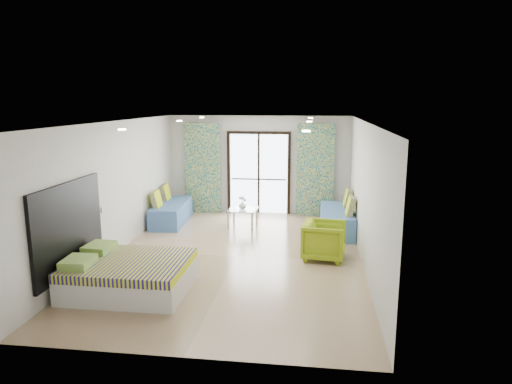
# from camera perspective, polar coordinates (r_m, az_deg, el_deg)

# --- Properties ---
(floor) EXTENTS (5.00, 7.50, 0.01)m
(floor) POSITION_cam_1_polar(r_m,az_deg,el_deg) (9.35, -2.49, -8.02)
(floor) COLOR #967959
(floor) RESTS_ON ground
(ceiling) EXTENTS (5.00, 7.50, 0.01)m
(ceiling) POSITION_cam_1_polar(r_m,az_deg,el_deg) (8.83, -2.64, 8.74)
(ceiling) COLOR silver
(ceiling) RESTS_ON ground
(wall_back) EXTENTS (5.00, 0.01, 2.70)m
(wall_back) POSITION_cam_1_polar(r_m,az_deg,el_deg) (12.65, 0.36, 3.41)
(wall_back) COLOR silver
(wall_back) RESTS_ON ground
(wall_front) EXTENTS (5.00, 0.01, 2.70)m
(wall_front) POSITION_cam_1_polar(r_m,az_deg,el_deg) (5.46, -9.41, -7.54)
(wall_front) COLOR silver
(wall_front) RESTS_ON ground
(wall_left) EXTENTS (0.01, 7.50, 2.70)m
(wall_left) POSITION_cam_1_polar(r_m,az_deg,el_deg) (9.74, -17.22, 0.48)
(wall_left) COLOR silver
(wall_left) RESTS_ON ground
(wall_right) EXTENTS (0.01, 7.50, 2.70)m
(wall_right) POSITION_cam_1_polar(r_m,az_deg,el_deg) (8.92, 13.47, -0.29)
(wall_right) COLOR silver
(wall_right) RESTS_ON ground
(balcony_door) EXTENTS (1.76, 0.08, 2.28)m
(balcony_door) POSITION_cam_1_polar(r_m,az_deg,el_deg) (12.64, 0.34, 2.98)
(balcony_door) COLOR black
(balcony_door) RESTS_ON floor
(balcony_rail) EXTENTS (1.52, 0.03, 0.04)m
(balcony_rail) POSITION_cam_1_polar(r_m,az_deg,el_deg) (12.70, 0.35, 1.61)
(balcony_rail) COLOR #595451
(balcony_rail) RESTS_ON balcony_door
(curtain_left) EXTENTS (1.00, 0.10, 2.50)m
(curtain_left) POSITION_cam_1_polar(r_m,az_deg,el_deg) (12.77, -6.67, 2.96)
(curtain_left) COLOR silver
(curtain_left) RESTS_ON floor
(curtain_right) EXTENTS (1.00, 0.10, 2.50)m
(curtain_right) POSITION_cam_1_polar(r_m,az_deg,el_deg) (12.40, 7.39, 2.68)
(curtain_right) COLOR silver
(curtain_right) RESTS_ON floor
(downlight_a) EXTENTS (0.12, 0.12, 0.02)m
(downlight_a) POSITION_cam_1_polar(r_m,az_deg,el_deg) (7.31, -16.41, 7.51)
(downlight_a) COLOR #FFE0B2
(downlight_a) RESTS_ON ceiling
(downlight_b) EXTENTS (0.12, 0.12, 0.02)m
(downlight_b) POSITION_cam_1_polar(r_m,az_deg,el_deg) (6.70, 6.30, 7.59)
(downlight_b) COLOR #FFE0B2
(downlight_b) RESTS_ON ceiling
(downlight_c) EXTENTS (0.12, 0.12, 0.02)m
(downlight_c) POSITION_cam_1_polar(r_m,az_deg,el_deg) (10.13, -9.56, 8.77)
(downlight_c) COLOR #FFE0B2
(downlight_c) RESTS_ON ceiling
(downlight_d) EXTENTS (0.12, 0.12, 0.02)m
(downlight_d) POSITION_cam_1_polar(r_m,az_deg,el_deg) (9.70, 6.68, 8.73)
(downlight_d) COLOR #FFE0B2
(downlight_d) RESTS_ON ceiling
(downlight_e) EXTENTS (0.12, 0.12, 0.02)m
(downlight_e) POSITION_cam_1_polar(r_m,az_deg,el_deg) (12.06, -6.78, 9.24)
(downlight_e) COLOR #FFE0B2
(downlight_e) RESTS_ON ceiling
(downlight_f) EXTENTS (0.12, 0.12, 0.02)m
(downlight_f) POSITION_cam_1_polar(r_m,az_deg,el_deg) (11.70, 6.82, 9.17)
(downlight_f) COLOR #FFE0B2
(downlight_f) RESTS_ON ceiling
(headboard) EXTENTS (0.06, 2.10, 1.50)m
(headboard) POSITION_cam_1_polar(r_m,az_deg,el_deg) (8.14, -22.34, -4.12)
(headboard) COLOR black
(headboard) RESTS_ON floor
(switch_plate) EXTENTS (0.02, 0.10, 0.10)m
(switch_plate) POSITION_cam_1_polar(r_m,az_deg,el_deg) (9.21, -18.59, -2.12)
(switch_plate) COLOR silver
(switch_plate) RESTS_ON wall_left
(bed) EXTENTS (1.91, 1.56, 0.66)m
(bed) POSITION_cam_1_polar(r_m,az_deg,el_deg) (7.95, -15.64, -9.92)
(bed) COLOR silver
(bed) RESTS_ON floor
(daybed_left) EXTENTS (0.85, 1.92, 0.93)m
(daybed_left) POSITION_cam_1_polar(r_m,az_deg,el_deg) (11.97, -10.59, -2.43)
(daybed_left) COLOR #42679F
(daybed_left) RESTS_ON floor
(daybed_right) EXTENTS (0.76, 1.95, 0.96)m
(daybed_right) POSITION_cam_1_polar(r_m,az_deg,el_deg) (11.13, 10.18, -3.40)
(daybed_right) COLOR #42679F
(daybed_right) RESTS_ON floor
(coffee_table) EXTENTS (0.73, 0.73, 0.79)m
(coffee_table) POSITION_cam_1_polar(r_m,az_deg,el_deg) (11.36, -1.67, -2.38)
(coffee_table) COLOR silver
(coffee_table) RESTS_ON floor
(vase) EXTENTS (0.25, 0.25, 0.19)m
(vase) POSITION_cam_1_polar(r_m,az_deg,el_deg) (11.33, -1.70, -1.67)
(vase) COLOR white
(vase) RESTS_ON coffee_table
(armchair) EXTENTS (0.84, 0.89, 0.83)m
(armchair) POSITION_cam_1_polar(r_m,az_deg,el_deg) (9.18, 8.53, -5.79)
(armchair) COLOR #89A315
(armchair) RESTS_ON floor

